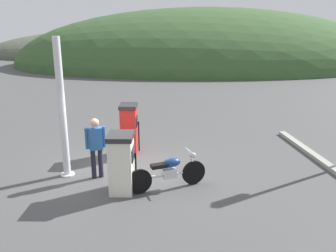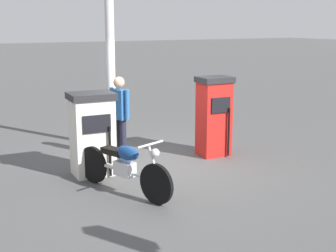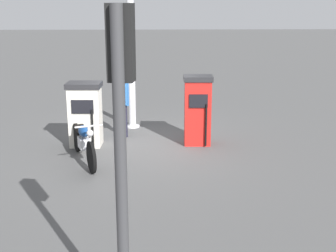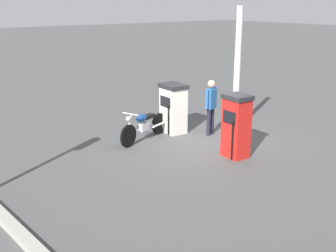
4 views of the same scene
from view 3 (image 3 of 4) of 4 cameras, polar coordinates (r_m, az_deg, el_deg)
ground_plane at (r=10.93m, az=-3.35°, el=-2.30°), size 120.00×120.00×0.00m
fuel_pump_near at (r=10.78m, az=-10.63°, el=1.55°), size 0.71×0.84×1.55m
fuel_pump_far at (r=10.72m, az=3.85°, el=2.09°), size 0.62×0.72×1.69m
motorcycle_near_pump at (r=9.71m, az=-10.86°, el=-1.89°), size 2.08×0.89×0.97m
attendant_person at (r=11.41m, az=-5.78°, el=3.51°), size 0.57×0.30×1.72m
roadside_traffic_light at (r=4.23m, az=-6.07°, el=1.57°), size 0.39×0.27×3.29m
canopy_support_pole at (r=12.14m, az=-4.79°, el=8.39°), size 0.40×0.40×3.87m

